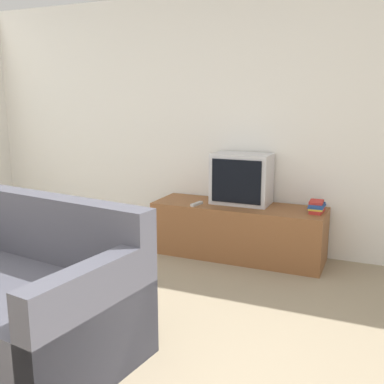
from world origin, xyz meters
name	(u,v)px	position (x,y,z in m)	size (l,w,h in m)	color
wall_back	(229,124)	(0.00, 3.03, 1.30)	(9.00, 0.06, 2.60)	white
tv_stand	(238,231)	(0.22, 2.71, 0.26)	(1.69, 0.54, 0.53)	brown
television	(242,179)	(0.22, 2.80, 0.78)	(0.57, 0.36, 0.50)	silver
couch	(4,297)	(-0.66, 0.56, 0.31)	(1.92, 1.17, 0.92)	#474751
book_stack	(317,207)	(0.97, 2.73, 0.58)	(0.14, 0.23, 0.11)	#B72D28
remote_on_stand	(197,204)	(-0.16, 2.55, 0.54)	(0.07, 0.18, 0.02)	#B7B7B7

